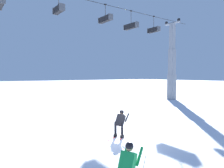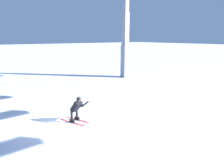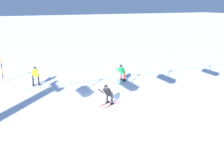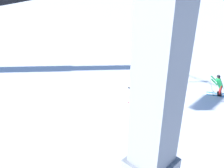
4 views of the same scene
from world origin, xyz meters
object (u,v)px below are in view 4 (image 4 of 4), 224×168
at_px(skier_distant_uphill, 152,49).
at_px(trail_marker_pole, 143,35).
at_px(skier_distant_downhill, 219,84).
at_px(skier_carving_main, 138,92).

bearing_deg(skier_distant_uphill, trail_marker_pole, -38.27).
xyz_separation_m(trail_marker_pole, skier_distant_downhill, (-9.43, 3.73, -0.28)).
bearing_deg(skier_carving_main, skier_distant_uphill, -60.48).
relative_size(skier_distant_uphill, skier_distant_downhill, 0.99).
xyz_separation_m(trail_marker_pole, skier_distant_uphill, (-2.42, 1.91, -0.23)).
bearing_deg(skier_distant_uphill, skier_distant_downhill, 165.43).
xyz_separation_m(skier_carving_main, skier_distant_uphill, (3.64, -6.43, 0.07)).
relative_size(skier_carving_main, skier_distant_downhill, 1.04).
relative_size(trail_marker_pole, skier_distant_uphill, 1.27).
height_order(skier_distant_uphill, skier_distant_downhill, skier_distant_uphill).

